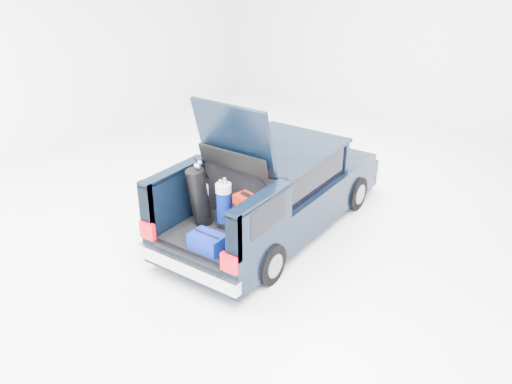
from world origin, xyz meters
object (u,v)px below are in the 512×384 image
Objects in this scene: black_golf_bag at (199,197)px; blue_duffel at (207,242)px; red_suitcase at (248,216)px; blue_golf_bag at (224,205)px; car at (277,190)px.

blue_duffel is at bearing -17.68° from black_golf_bag.
blue_golf_bag is at bearing -166.16° from red_suitcase.
black_golf_bag is at bearing -142.02° from blue_golf_bag.
black_golf_bag is 0.39m from blue_golf_bag.
red_suitcase is 0.80m from black_golf_bag.
blue_golf_bag is at bearing 108.98° from blue_duffel.
blue_golf_bag is at bearing -92.11° from car.
car reaches higher than blue_golf_bag.
car is 2.01m from blue_duffel.
blue_duffel is at bearing -94.86° from red_suitcase.
red_suitcase is at bearing 34.94° from black_golf_bag.
red_suitcase is at bearing 72.18° from blue_duffel.
blue_duffel is at bearing -56.63° from blue_golf_bag.
black_golf_bag is 1.28× the size of blue_golf_bag.
car reaches higher than red_suitcase.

